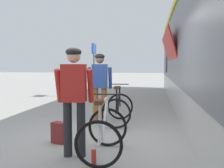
# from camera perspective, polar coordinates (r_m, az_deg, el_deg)

# --- Properties ---
(ground_plane) EXTENTS (80.00, 80.00, 0.00)m
(ground_plane) POSITION_cam_1_polar(r_m,az_deg,el_deg) (5.08, -1.08, -12.74)
(ground_plane) COLOR #A09E99
(cyclist_near_in_blue) EXTENTS (0.63, 0.35, 1.76)m
(cyclist_near_in_blue) POSITION_cam_1_polar(r_m,az_deg,el_deg) (6.48, -2.74, 0.49)
(cyclist_near_in_blue) COLOR #935B2D
(cyclist_near_in_blue) RESTS_ON ground
(cyclist_far_in_red) EXTENTS (0.63, 0.35, 1.76)m
(cyclist_far_in_red) POSITION_cam_1_polar(r_m,az_deg,el_deg) (4.14, -8.46, -1.79)
(cyclist_far_in_red) COLOR #232328
(cyclist_far_in_red) RESTS_ON ground
(bicycle_near_black) EXTENTS (0.75, 1.09, 0.99)m
(bicycle_near_black) POSITION_cam_1_polar(r_m,az_deg,el_deg) (6.46, 1.37, -5.35)
(bicycle_near_black) COLOR black
(bicycle_near_black) RESTS_ON ground
(bicycle_far_white) EXTENTS (0.76, 1.10, 0.99)m
(bicycle_far_white) POSITION_cam_1_polar(r_m,az_deg,el_deg) (4.21, -1.92, -10.67)
(bicycle_far_white) COLOR black
(bicycle_far_white) RESTS_ON ground
(backpack_on_platform) EXTENTS (0.32, 0.26, 0.40)m
(backpack_on_platform) POSITION_cam_1_polar(r_m,az_deg,el_deg) (5.05, -11.63, -10.57)
(backpack_on_platform) COLOR maroon
(backpack_on_platform) RESTS_ON ground
(water_bottle_near_the_bikes) EXTENTS (0.07, 0.07, 0.23)m
(water_bottle_near_the_bikes) POSITION_cam_1_polar(r_m,az_deg,el_deg) (3.98, -4.06, -15.94)
(water_bottle_near_the_bikes) COLOR red
(water_bottle_near_the_bikes) RESTS_ON ground
(platform_sign_post) EXTENTS (0.08, 0.70, 2.40)m
(platform_sign_post) POSITION_cam_1_polar(r_m,az_deg,el_deg) (11.12, -4.02, 5.05)
(platform_sign_post) COLOR #595B60
(platform_sign_post) RESTS_ON ground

